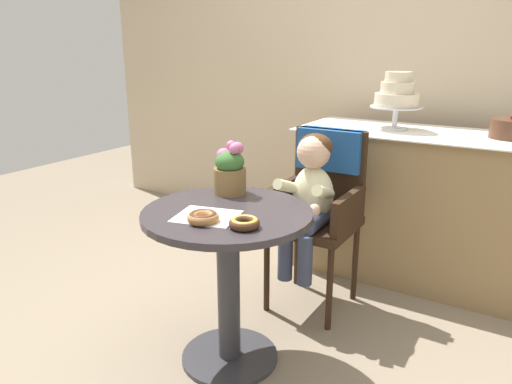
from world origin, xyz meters
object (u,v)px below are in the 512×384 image
donut_mid (244,223)px  tiered_cake_stand (397,95)px  cafe_table (228,257)px  wicker_chair (322,190)px  round_layer_cake (511,129)px  donut_front (202,217)px  seated_child (310,190)px  flower_vase (230,170)px

donut_mid → tiered_cake_stand: bearing=84.2°
cafe_table → wicker_chair: (0.11, 0.73, 0.13)m
tiered_cake_stand → round_layer_cake: size_ratio=1.58×
donut_front → tiered_cake_stand: tiered_cake_stand is taller
tiered_cake_stand → round_layer_cake: bearing=3.8°
round_layer_cake → donut_front: bearing=-121.7°
cafe_table → donut_mid: bearing=-37.6°
seated_child → donut_front: size_ratio=5.78×
donut_mid → tiered_cake_stand: 1.48m
seated_child → donut_mid: seated_child is taller
donut_mid → round_layer_cake: bearing=62.7°
wicker_chair → seated_child: 0.16m
cafe_table → wicker_chair: size_ratio=0.75×
donut_front → flower_vase: flower_vase is taller
seated_child → flower_vase: flower_vase is taller
seated_child → donut_front: 0.75m
donut_mid → round_layer_cake: 1.67m
cafe_table → flower_vase: size_ratio=2.98×
seated_child → flower_vase: (-0.24, -0.37, 0.15)m
wicker_chair → flower_vase: (-0.24, -0.52, 0.19)m
wicker_chair → seated_child: seated_child is taller
wicker_chair → donut_front: (-0.11, -0.90, 0.10)m
round_layer_cake → seated_child: bearing=-136.9°
flower_vase → tiered_cake_stand: size_ratio=0.72×
donut_front → donut_mid: bearing=11.7°
cafe_table → donut_front: (-0.00, -0.17, 0.23)m
seated_child → wicker_chair: bearing=90.0°
wicker_chair → round_layer_cake: bearing=38.7°
round_layer_cake → cafe_table: bearing=-124.6°
wicker_chair → tiered_cake_stand: (0.20, 0.57, 0.46)m
donut_mid → tiered_cake_stand: tiered_cake_stand is taller
wicker_chair → donut_mid: (0.06, -0.86, 0.10)m
seated_child → cafe_table: bearing=-100.9°
seated_child → round_layer_cake: size_ratio=3.42×
wicker_chair → round_layer_cake: (0.81, 0.61, 0.31)m
cafe_table → seated_child: size_ratio=0.99×
wicker_chair → donut_front: size_ratio=7.59×
wicker_chair → seated_child: bearing=-88.0°
cafe_table → seated_child: seated_child is taller
cafe_table → tiered_cake_stand: 1.46m
seated_child → flower_vase: 0.46m
round_layer_cake → wicker_chair: bearing=-143.3°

